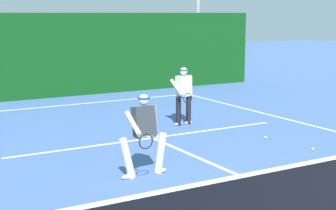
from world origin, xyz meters
TOP-DOWN VIEW (x-y plane):
  - court_line_baseline_far at (0.00, 11.83)m, footprint 9.35×0.10m
  - court_line_service at (0.00, 6.06)m, footprint 7.62×0.10m
  - court_line_centre at (0.00, 3.20)m, footprint 0.10×6.40m
  - player_near at (-1.64, 3.37)m, footprint 1.05×0.90m
  - player_far at (1.54, 7.03)m, footprint 0.71×0.91m
  - tennis_ball at (2.47, 4.54)m, footprint 0.07×0.07m
  - tennis_ball_extra at (2.67, 3.10)m, footprint 0.07×0.07m
  - back_fence_windscreen at (0.00, 13.68)m, footprint 17.97×0.12m

SIDE VIEW (x-z plane):
  - court_line_baseline_far at x=0.00m, z-range 0.00..0.01m
  - court_line_service at x=0.00m, z-range 0.00..0.01m
  - court_line_centre at x=0.00m, z-range 0.00..0.01m
  - tennis_ball at x=2.47m, z-range 0.00..0.07m
  - tennis_ball_extra at x=2.67m, z-range 0.00..0.07m
  - player_near at x=-1.64m, z-range 0.08..1.72m
  - player_far at x=1.54m, z-range 0.09..1.75m
  - back_fence_windscreen at x=0.00m, z-range 0.00..3.19m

